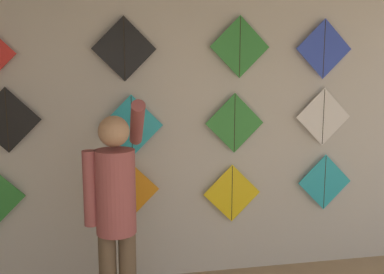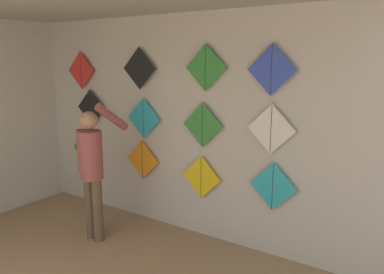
# 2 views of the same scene
# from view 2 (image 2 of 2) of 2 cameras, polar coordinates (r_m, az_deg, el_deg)

# --- Properties ---
(back_panel) EXTENTS (5.45, 0.06, 2.80)m
(back_panel) POSITION_cam_2_polar(r_m,az_deg,el_deg) (4.94, -3.27, 1.89)
(back_panel) COLOR beige
(back_panel) RESTS_ON ground
(shopkeeper) EXTENTS (0.44, 0.60, 1.75)m
(shopkeeper) POSITION_cam_2_polar(r_m,az_deg,el_deg) (4.76, -14.98, -4.01)
(shopkeeper) COLOR brown
(shopkeeper) RESTS_ON ground
(kite_0) EXTENTS (0.55, 0.04, 0.76)m
(kite_0) POSITION_cam_2_polar(r_m,az_deg,el_deg) (6.06, -15.87, -2.12)
(kite_0) COLOR #338C38
(kite_1) EXTENTS (0.55, 0.01, 0.55)m
(kite_1) POSITION_cam_2_polar(r_m,az_deg,el_deg) (5.25, -7.58, -3.45)
(kite_1) COLOR orange
(kite_2) EXTENTS (0.55, 0.01, 0.55)m
(kite_2) POSITION_cam_2_polar(r_m,az_deg,el_deg) (4.72, 1.39, -6.16)
(kite_2) COLOR yellow
(kite_3) EXTENTS (0.55, 0.01, 0.55)m
(kite_3) POSITION_cam_2_polar(r_m,az_deg,el_deg) (4.30, 12.19, -7.39)
(kite_3) COLOR #28B2C6
(kite_4) EXTENTS (0.55, 0.01, 0.55)m
(kite_4) POSITION_cam_2_polar(r_m,az_deg,el_deg) (5.81, -15.18, 4.35)
(kite_4) COLOR black
(kite_5) EXTENTS (0.55, 0.01, 0.55)m
(kite_5) POSITION_cam_2_polar(r_m,az_deg,el_deg) (5.10, -7.41, 2.83)
(kite_5) COLOR #28B2C6
(kite_6) EXTENTS (0.55, 0.01, 0.55)m
(kite_6) POSITION_cam_2_polar(r_m,az_deg,el_deg) (4.55, 1.60, 1.83)
(kite_6) COLOR #338C38
(kite_7) EXTENTS (0.55, 0.01, 0.55)m
(kite_7) POSITION_cam_2_polar(r_m,az_deg,el_deg) (4.15, 11.96, 1.16)
(kite_7) COLOR white
(kite_8) EXTENTS (0.55, 0.01, 0.55)m
(kite_8) POSITION_cam_2_polar(r_m,az_deg,el_deg) (5.90, -16.57, 9.71)
(kite_8) COLOR red
(kite_9) EXTENTS (0.55, 0.01, 0.55)m
(kite_9) POSITION_cam_2_polar(r_m,az_deg,el_deg) (5.07, -8.04, 10.31)
(kite_9) COLOR black
(kite_10) EXTENTS (0.55, 0.01, 0.55)m
(kite_10) POSITION_cam_2_polar(r_m,az_deg,el_deg) (4.46, 2.07, 10.53)
(kite_10) COLOR #338C38
(kite_11) EXTENTS (0.55, 0.01, 0.55)m
(kite_11) POSITION_cam_2_polar(r_m,az_deg,el_deg) (4.09, 12.01, 10.00)
(kite_11) COLOR blue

